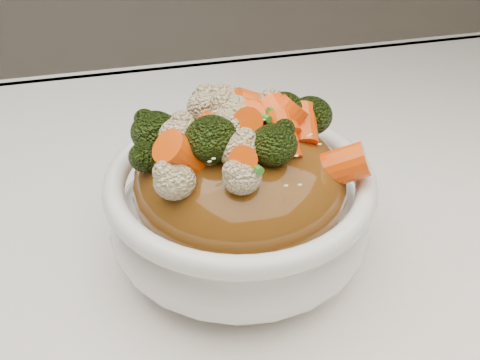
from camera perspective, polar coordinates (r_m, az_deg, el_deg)
name	(u,v)px	position (r m, az deg, el deg)	size (l,w,h in m)	color
tablecloth	(204,289)	(0.48, -3.65, -10.99)	(1.20, 0.80, 0.04)	white
bowl	(240,211)	(0.45, 0.00, -3.22)	(0.21, 0.21, 0.08)	white
sauce_base	(240,183)	(0.44, 0.00, -0.31)	(0.17, 0.17, 0.09)	brown
carrots	(240,115)	(0.40, 0.00, 6.62)	(0.17, 0.17, 0.05)	#F54F08
broccoli	(240,116)	(0.40, 0.00, 6.50)	(0.17, 0.17, 0.04)	black
cauliflower	(240,119)	(0.40, 0.00, 6.26)	(0.17, 0.17, 0.03)	beige
scallions	(240,114)	(0.40, 0.00, 6.74)	(0.12, 0.12, 0.02)	#26761B
sesame_seeds	(240,114)	(0.40, 0.00, 6.74)	(0.15, 0.15, 0.01)	beige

